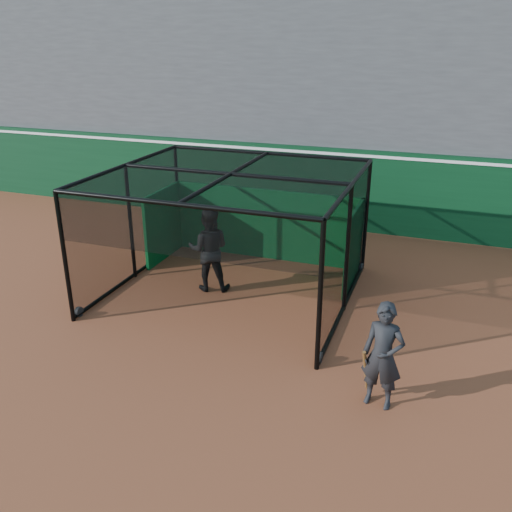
% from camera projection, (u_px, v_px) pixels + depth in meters
% --- Properties ---
extents(ground, '(120.00, 120.00, 0.00)m').
position_uv_depth(ground, '(170.00, 355.00, 10.20)').
color(ground, brown).
rests_on(ground, ground).
extents(outfield_wall, '(50.00, 0.50, 2.50)m').
position_uv_depth(outfield_wall, '(296.00, 183.00, 17.13)').
color(outfield_wall, '#093318').
rests_on(outfield_wall, ground).
extents(grandstand, '(50.00, 7.85, 8.95)m').
position_uv_depth(grandstand, '(328.00, 71.00, 19.23)').
color(grandstand, '#4C4C4F').
rests_on(grandstand, ground).
extents(batting_cage, '(5.37, 4.98, 2.82)m').
position_uv_depth(batting_cage, '(232.00, 235.00, 12.24)').
color(batting_cage, black).
rests_on(batting_cage, ground).
extents(batter, '(1.15, 1.01, 1.99)m').
position_uv_depth(batter, '(209.00, 249.00, 12.57)').
color(batter, black).
rests_on(batter, ground).
extents(on_deck_player, '(0.71, 0.52, 1.81)m').
position_uv_depth(on_deck_player, '(383.00, 356.00, 8.52)').
color(on_deck_player, black).
rests_on(on_deck_player, ground).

